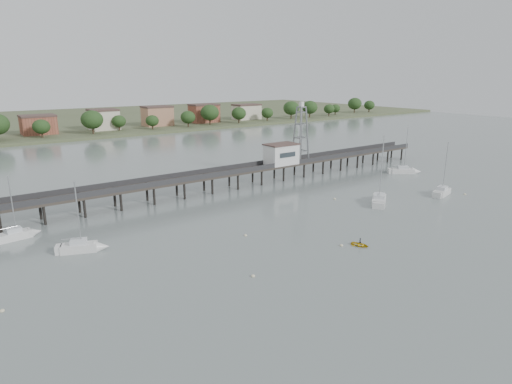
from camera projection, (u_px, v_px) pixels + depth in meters
ground_plane at (442, 308)px, 49.48m from camera, size 500.00×500.00×0.00m
pier at (194, 178)px, 95.23m from camera, size 150.00×5.00×5.50m
pier_building at (281, 154)px, 108.68m from camera, size 8.40×5.40×5.30m
lattice_tower at (301, 135)px, 111.20m from camera, size 3.20×3.20×15.50m
sailboat_b at (86, 247)px, 65.28m from camera, size 7.21×4.50×11.63m
sailboat_c at (379, 199)px, 91.05m from camera, size 9.06×7.61×15.17m
sailboat_d at (444, 191)px, 96.69m from camera, size 7.89×3.88×12.60m
sailboat_e at (407, 171)px, 117.20m from camera, size 7.88×6.89×13.47m
sailboat_f at (21, 234)px, 70.52m from camera, size 6.86×2.80×11.17m
yellow_dinghy at (360, 246)px, 67.47m from camera, size 2.12×1.21×2.86m
dinghy_occupant at (360, 246)px, 67.47m from camera, size 0.52×1.12×0.26m
mooring_buoys at (302, 234)px, 72.34m from camera, size 91.25×20.08×0.39m
far_shore at (40, 122)px, 236.10m from camera, size 500.00×170.00×10.40m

